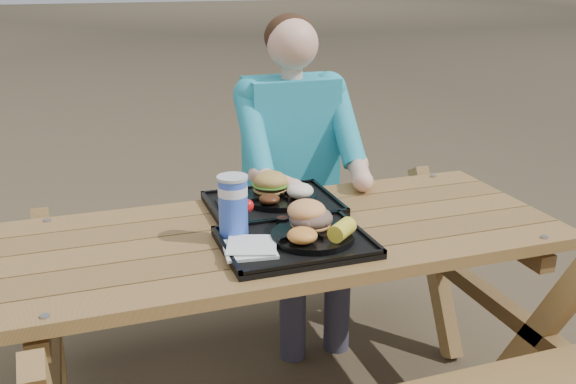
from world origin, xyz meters
name	(u,v)px	position (x,y,z in m)	size (l,w,h in m)	color
picnic_table	(288,329)	(0.00, 0.00, 0.38)	(1.80, 1.49, 0.75)	#999999
tray_near	(295,244)	(-0.02, -0.14, 0.76)	(0.45, 0.35, 0.02)	black
tray_far	(273,205)	(0.01, 0.21, 0.76)	(0.45, 0.35, 0.02)	black
plate_near	(313,236)	(0.03, -0.14, 0.78)	(0.26, 0.26, 0.02)	black
plate_far	(280,198)	(0.04, 0.22, 0.78)	(0.26, 0.26, 0.02)	black
napkin_stack	(249,248)	(-0.18, -0.16, 0.78)	(0.15, 0.15, 0.02)	silver
soda_cup	(233,207)	(-0.19, -0.03, 0.86)	(0.09, 0.09, 0.18)	blue
condiment_bbq	(283,221)	(-0.02, 0.00, 0.78)	(0.04, 0.04, 0.03)	black
condiment_mustard	(302,220)	(0.04, -0.02, 0.79)	(0.05, 0.05, 0.03)	yellow
sandwich	(311,207)	(0.04, -0.09, 0.86)	(0.13, 0.13, 0.13)	#F7A257
mac_cheese	(302,235)	(-0.02, -0.20, 0.81)	(0.09, 0.09, 0.05)	gold
corn_cob	(342,230)	(0.10, -0.21, 0.82)	(0.09, 0.09, 0.05)	yellow
cutlery_far	(229,206)	(-0.15, 0.21, 0.77)	(0.03, 0.17, 0.01)	black
burger	(271,176)	(0.03, 0.27, 0.85)	(0.13, 0.13, 0.11)	#BE9143
baked_beans	(269,199)	(-0.02, 0.15, 0.81)	(0.07, 0.07, 0.03)	#47210E
potato_salad	(300,191)	(0.10, 0.17, 0.82)	(0.10, 0.10, 0.05)	white
diner	(292,190)	(0.25, 0.67, 0.64)	(0.48, 0.84, 1.28)	#1DCDBB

